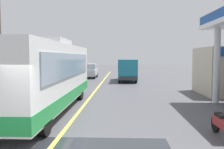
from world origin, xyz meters
TOP-DOWN VIEW (x-y plane):
  - ground at (0.00, 20.00)m, footprint 120.00×120.00m
  - lane_divider_stripe at (0.00, 15.00)m, footprint 0.16×50.00m
  - coach_bus_main at (-1.64, 6.55)m, footprint 2.60×11.04m
  - minibus_opposing_lane at (2.74, 22.17)m, footprint 2.04×6.13m
  - motorcycle_parked_forecourt at (5.50, 2.73)m, footprint 0.55×1.80m
  - car_trailing_behind_bus at (-2.02, 26.20)m, footprint 1.70×4.20m

SIDE VIEW (x-z plane):
  - ground at x=0.00m, z-range 0.00..0.00m
  - lane_divider_stripe at x=0.00m, z-range 0.00..0.01m
  - motorcycle_parked_forecourt at x=5.50m, z-range -0.02..0.90m
  - car_trailing_behind_bus at x=-2.02m, z-range 0.10..1.92m
  - minibus_opposing_lane at x=2.74m, z-range 0.25..2.69m
  - coach_bus_main at x=-1.64m, z-range -0.12..3.56m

